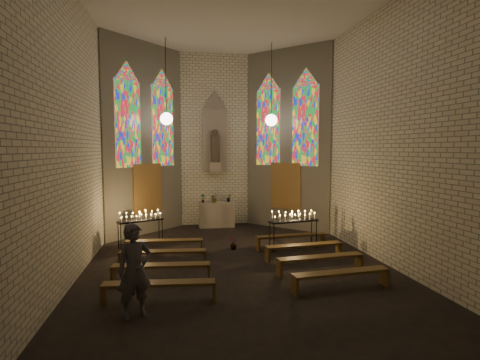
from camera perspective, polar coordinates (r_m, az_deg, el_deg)
name	(u,v)px	position (r m, az deg, el deg)	size (l,w,h in m)	color
floor	(239,269)	(10.07, -0.10, -13.41)	(12.00, 12.00, 0.00)	black
room	(223,132)	(12.92, -2.66, 7.30)	(8.22, 12.43, 7.00)	beige
altar	(217,214)	(15.20, -3.60, -5.26)	(1.40, 0.60, 1.00)	#B8AA96
flower_vase_left	(203,198)	(15.02, -5.69, -2.78)	(0.19, 0.13, 0.35)	#4C723F
flower_vase_center	(214,198)	(15.02, -3.93, -2.77)	(0.32, 0.28, 0.35)	#4C723F
flower_vase_right	(229,198)	(15.18, -1.69, -2.71)	(0.19, 0.15, 0.34)	#4C723F
aisle_flower_pot	(233,244)	(11.88, -1.02, -9.67)	(0.20, 0.20, 0.36)	#4C723F
votive_stand_left	(140,218)	(12.51, -14.93, -5.65)	(1.46, 0.92, 1.07)	black
votive_stand_right	(294,218)	(11.80, 8.16, -5.78)	(1.62, 0.65, 1.16)	black
pew_left_0	(164,242)	(11.53, -11.48, -9.31)	(2.30, 0.52, 0.44)	#533A17
pew_right_0	(291,237)	(12.07, 7.85, -8.62)	(2.30, 0.52, 0.44)	#533A17
pew_left_1	(163,254)	(10.37, -11.67, -10.91)	(2.30, 0.52, 0.44)	#533A17
pew_right_1	(304,247)	(10.97, 9.78, -10.01)	(2.30, 0.52, 0.44)	#533A17
pew_left_2	(161,268)	(9.22, -11.91, -12.92)	(2.30, 0.52, 0.44)	#533A17
pew_right_2	(320,259)	(9.89, 12.16, -11.70)	(2.30, 0.52, 0.44)	#533A17
pew_left_3	(159,286)	(8.09, -12.22, -15.49)	(2.30, 0.52, 0.44)	#533A17
pew_right_3	(341,275)	(8.84, 15.16, -13.76)	(2.30, 0.52, 0.44)	#533A17
visitor	(135,271)	(7.40, -15.76, -13.17)	(0.65, 0.42, 1.77)	#44454D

